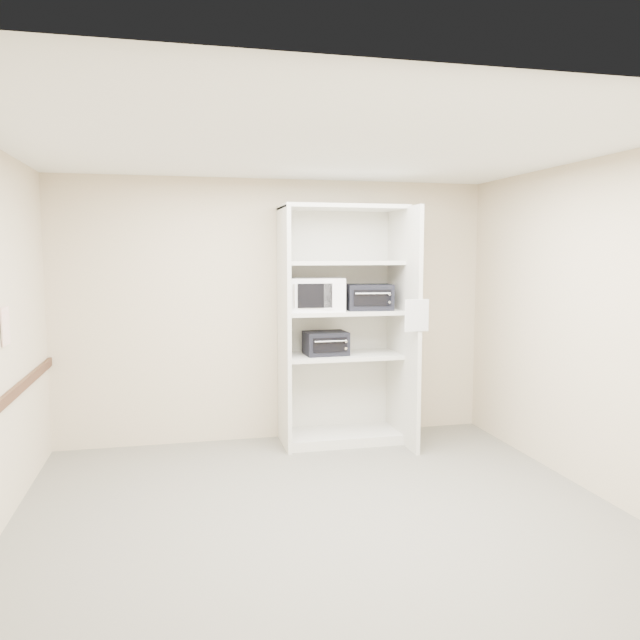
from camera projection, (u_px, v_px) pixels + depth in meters
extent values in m
cube|color=#676459|center=(320.00, 512.00, 4.70)|extent=(4.50, 4.00, 0.01)
cube|color=white|center=(320.00, 146.00, 4.41)|extent=(4.50, 4.00, 0.01)
cube|color=beige|center=(277.00, 311.00, 6.49)|extent=(4.50, 0.02, 2.70)
cube|color=beige|center=(428.00, 395.00, 2.62)|extent=(4.50, 0.02, 2.70)
cube|color=beige|center=(590.00, 327.00, 5.06)|extent=(0.02, 4.00, 2.70)
cube|color=beige|center=(284.00, 328.00, 6.20)|extent=(0.04, 0.60, 2.40)
cube|color=beige|center=(403.00, 327.00, 6.33)|extent=(0.04, 0.90, 2.40)
cube|color=beige|center=(335.00, 323.00, 6.63)|extent=(1.24, 0.02, 2.40)
cube|color=beige|center=(341.00, 436.00, 6.48)|extent=(1.16, 0.56, 0.10)
cube|color=beige|center=(342.00, 356.00, 6.39)|extent=(1.16, 0.56, 0.04)
cube|color=beige|center=(342.00, 312.00, 6.34)|extent=(1.16, 0.56, 0.04)
cube|color=beige|center=(342.00, 263.00, 6.29)|extent=(1.16, 0.56, 0.04)
cube|color=beige|center=(342.00, 207.00, 6.23)|extent=(1.24, 0.60, 0.04)
cube|color=white|center=(315.00, 294.00, 6.25)|extent=(0.58, 0.46, 0.33)
cube|color=black|center=(369.00, 297.00, 6.34)|extent=(0.49, 0.39, 0.26)
cube|color=black|center=(326.00, 343.00, 6.32)|extent=(0.43, 0.34, 0.23)
cube|color=white|center=(417.00, 315.00, 5.86)|extent=(0.23, 0.01, 0.30)
cube|color=white|center=(5.00, 326.00, 4.52)|extent=(0.01, 0.20, 0.28)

